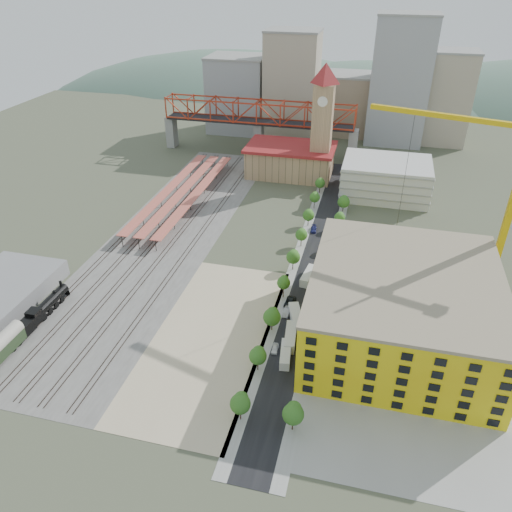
% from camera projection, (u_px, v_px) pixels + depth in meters
% --- Properties ---
extents(ground, '(400.00, 400.00, 0.00)m').
position_uv_depth(ground, '(256.00, 273.00, 152.29)').
color(ground, '#474C38').
rests_on(ground, ground).
extents(ballast_strip, '(36.00, 165.00, 0.06)m').
position_uv_depth(ballast_strip, '(168.00, 233.00, 174.31)').
color(ballast_strip, '#605E59').
rests_on(ballast_strip, ground).
extents(dirt_lot, '(28.00, 67.00, 0.06)m').
position_uv_depth(dirt_lot, '(211.00, 337.00, 126.94)').
color(dirt_lot, tan).
rests_on(dirt_lot, ground).
extents(street_asphalt, '(12.00, 170.00, 0.06)m').
position_uv_depth(street_asphalt, '(315.00, 255.00, 161.39)').
color(street_asphalt, black).
rests_on(street_asphalt, ground).
extents(sidewalk_west, '(3.00, 170.00, 0.04)m').
position_uv_depth(sidewalk_west, '(298.00, 253.00, 162.55)').
color(sidewalk_west, gray).
rests_on(sidewalk_west, ground).
extents(sidewalk_east, '(3.00, 170.00, 0.04)m').
position_uv_depth(sidewalk_east, '(332.00, 258.00, 160.25)').
color(sidewalk_east, gray).
rests_on(sidewalk_east, ground).
extents(construction_pad, '(50.00, 90.00, 0.06)m').
position_uv_depth(construction_pad, '(409.00, 339.00, 126.28)').
color(construction_pad, gray).
rests_on(construction_pad, ground).
extents(rail_tracks, '(26.56, 160.00, 0.18)m').
position_uv_depth(rail_tracks, '(164.00, 232.00, 174.62)').
color(rail_tracks, '#382B23').
rests_on(rail_tracks, ground).
extents(platform_canopies, '(16.00, 80.00, 4.12)m').
position_uv_depth(platform_canopies, '(183.00, 191.00, 196.14)').
color(platform_canopies, '#D35651').
rests_on(platform_canopies, ground).
extents(station_hall, '(38.00, 24.00, 13.10)m').
position_uv_depth(station_hall, '(290.00, 160.00, 217.99)').
color(station_hall, tan).
rests_on(station_hall, ground).
extents(clock_tower, '(12.00, 12.00, 52.00)m').
position_uv_depth(clock_tower, '(323.00, 113.00, 202.24)').
color(clock_tower, tan).
rests_on(clock_tower, ground).
extents(parking_garage, '(34.00, 26.00, 14.00)m').
position_uv_depth(parking_garage, '(386.00, 178.00, 199.31)').
color(parking_garage, silver).
rests_on(parking_garage, ground).
extents(truss_bridge, '(94.00, 9.60, 25.60)m').
position_uv_depth(truss_bridge, '(259.00, 115.00, 234.96)').
color(truss_bridge, gray).
rests_on(truss_bridge, ground).
extents(construction_building, '(44.60, 50.60, 18.80)m').
position_uv_depth(construction_building, '(402.00, 307.00, 122.06)').
color(construction_building, '#FFFE15').
rests_on(construction_building, ground).
extents(warehouse, '(22.00, 32.00, 5.00)m').
position_uv_depth(warehouse, '(2.00, 291.00, 139.83)').
color(warehouse, gray).
rests_on(warehouse, ground).
extents(street_trees, '(15.40, 124.40, 8.00)m').
position_uv_depth(street_trees, '(310.00, 272.00, 153.10)').
color(street_trees, '#25691F').
rests_on(street_trees, ground).
extents(skyline, '(133.00, 46.00, 60.00)m').
position_uv_depth(skyline, '(337.00, 92.00, 257.15)').
color(skyline, '#9EA0A3').
rests_on(skyline, ground).
extents(distant_hills, '(647.00, 264.00, 227.00)m').
position_uv_depth(distant_hills, '(389.00, 192.00, 399.87)').
color(distant_hills, '#4C6B59').
rests_on(distant_hills, ground).
extents(locomotive, '(3.07, 23.72, 5.93)m').
position_uv_depth(locomotive, '(43.00, 310.00, 133.06)').
color(locomotive, black).
rests_on(locomotive, ground).
extents(tower_crane, '(51.92, 16.64, 57.11)m').
position_uv_depth(tower_crane, '(503.00, 179.00, 124.77)').
color(tower_crane, gold).
rests_on(tower_crane, ground).
extents(site_trailer_a, '(3.54, 9.24, 2.47)m').
position_uv_depth(site_trailer_a, '(285.00, 354.00, 119.60)').
color(site_trailer_a, silver).
rests_on(site_trailer_a, ground).
extents(site_trailer_b, '(3.71, 10.24, 2.74)m').
position_uv_depth(site_trailer_b, '(290.00, 337.00, 124.84)').
color(site_trailer_b, silver).
rests_on(site_trailer_b, ground).
extents(site_trailer_c, '(5.86, 10.58, 2.81)m').
position_uv_depth(site_trailer_c, '(296.00, 318.00, 131.46)').
color(site_trailer_c, silver).
rests_on(site_trailer_c, ground).
extents(site_trailer_d, '(3.83, 10.01, 2.67)m').
position_uv_depth(site_trailer_d, '(308.00, 276.00, 148.69)').
color(site_trailer_d, silver).
rests_on(site_trailer_d, ground).
extents(car_0, '(1.77, 3.90, 1.30)m').
position_uv_depth(car_0, '(275.00, 349.00, 122.19)').
color(car_0, white).
rests_on(car_0, ground).
extents(car_1, '(1.80, 4.75, 1.55)m').
position_uv_depth(car_1, '(287.00, 312.00, 134.65)').
color(car_1, '#9A9B9F').
rests_on(car_1, ground).
extents(car_2, '(2.87, 5.74, 1.56)m').
position_uv_depth(car_2, '(290.00, 303.00, 138.22)').
color(car_2, black).
rests_on(car_2, ground).
extents(car_3, '(2.43, 5.08, 1.43)m').
position_uv_depth(car_3, '(314.00, 229.00, 175.48)').
color(car_3, navy).
rests_on(car_3, ground).
extents(car_4, '(1.83, 4.52, 1.54)m').
position_uv_depth(car_4, '(300.00, 348.00, 122.27)').
color(car_4, '#B8B8B8').
rests_on(car_4, ground).
extents(car_5, '(1.76, 4.77, 1.56)m').
position_uv_depth(car_5, '(303.00, 336.00, 126.20)').
color(car_5, '#9F9FA4').
rests_on(car_5, ground).
extents(car_6, '(2.71, 5.03, 1.34)m').
position_uv_depth(car_6, '(322.00, 264.00, 155.50)').
color(car_6, black).
rests_on(car_6, ground).
extents(car_7, '(2.64, 4.93, 1.36)m').
position_uv_depth(car_7, '(332.00, 225.00, 178.23)').
color(car_7, navy).
rests_on(car_7, ground).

